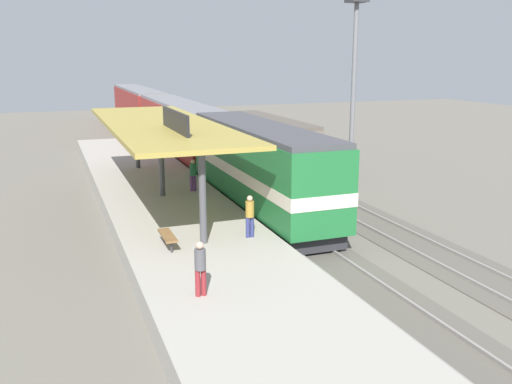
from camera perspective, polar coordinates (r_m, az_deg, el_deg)
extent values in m
plane|color=#666056|center=(31.34, 2.47, -0.94)|extent=(120.00, 120.00, 0.00)
cube|color=#565249|center=(30.63, -0.98, -1.24)|extent=(3.20, 110.00, 0.04)
cube|color=gray|center=(30.39, -2.26, -1.25)|extent=(0.10, 110.00, 0.16)
cube|color=gray|center=(30.86, 0.28, -1.01)|extent=(0.10, 110.00, 0.16)
cube|color=#565249|center=(32.41, 6.70, -0.49)|extent=(3.20, 110.00, 0.04)
cube|color=gray|center=(32.08, 5.56, -0.50)|extent=(0.10, 110.00, 0.16)
cube|color=gray|center=(32.72, 7.83, -0.28)|extent=(0.10, 110.00, 0.16)
cube|color=#9E998E|center=(29.36, -9.47, -1.22)|extent=(6.00, 44.00, 0.90)
cylinder|color=#47474C|center=(21.24, -5.47, -0.58)|extent=(0.28, 0.28, 3.60)
cylinder|color=#47474C|center=(28.87, -9.65, 3.10)|extent=(0.28, 0.28, 3.60)
cylinder|color=#47474C|center=(36.65, -12.08, 5.22)|extent=(0.28, 0.28, 3.60)
cube|color=#A38E3D|center=(28.58, -9.80, 6.84)|extent=(5.20, 18.00, 0.20)
cube|color=black|center=(25.02, -8.27, 7.21)|extent=(0.12, 4.80, 0.90)
cylinder|color=#333338|center=(20.77, -8.63, -5.59)|extent=(0.07, 0.07, 0.42)
cylinder|color=#333338|center=(21.98, -9.35, -4.53)|extent=(0.07, 0.07, 0.42)
cube|color=brown|center=(21.30, -9.03, -4.40)|extent=(0.44, 1.70, 0.08)
cube|color=#28282D|center=(28.71, 0.34, -1.24)|extent=(2.60, 13.60, 0.70)
cube|color=#1E6B33|center=(28.25, 0.34, 2.88)|extent=(2.90, 14.40, 3.50)
cube|color=#424247|center=(27.95, 0.35, 6.64)|extent=(2.78, 14.11, 0.24)
cube|color=beige|center=(28.30, 0.34, 2.36)|extent=(2.93, 14.43, 0.56)
cube|color=#28282D|center=(45.62, -7.76, 4.24)|extent=(2.60, 19.20, 0.70)
cube|color=maroon|center=(45.34, -7.85, 6.73)|extent=(2.90, 20.00, 3.30)
cube|color=slate|center=(45.17, -7.92, 8.96)|extent=(2.78, 19.60, 0.24)
cube|color=#28282D|center=(65.89, -11.86, 6.97)|extent=(2.60, 19.20, 0.70)
cube|color=maroon|center=(65.69, -11.95, 8.70)|extent=(2.90, 20.00, 3.30)
cube|color=slate|center=(65.57, -12.03, 10.24)|extent=(2.78, 19.60, 0.24)
cube|color=#28282D|center=(39.78, 1.20, 2.98)|extent=(2.50, 11.20, 0.70)
cube|color=#6B6056|center=(39.51, 1.21, 5.33)|extent=(2.80, 12.00, 2.60)
cube|color=#554D45|center=(39.33, 1.22, 7.37)|extent=(2.69, 11.76, 0.24)
cylinder|color=slate|center=(35.14, 9.89, 9.56)|extent=(0.28, 0.28, 11.00)
cylinder|color=#663375|center=(29.94, -6.60, 0.88)|extent=(0.16, 0.16, 0.84)
cylinder|color=#663375|center=(29.98, -6.27, 0.91)|extent=(0.16, 0.16, 0.84)
cylinder|color=#23603D|center=(29.80, -6.47, 2.28)|extent=(0.34, 0.34, 0.64)
sphere|color=tan|center=(29.72, -6.50, 3.11)|extent=(0.23, 0.23, 0.23)
cylinder|color=maroon|center=(16.98, -5.97, -9.23)|extent=(0.16, 0.16, 0.84)
cylinder|color=maroon|center=(17.03, -5.38, -9.16)|extent=(0.16, 0.16, 0.84)
cylinder|color=#4C4C51|center=(16.73, -5.73, -6.86)|extent=(0.34, 0.34, 0.64)
sphere|color=tan|center=(16.58, -5.77, -5.45)|extent=(0.23, 0.23, 0.23)
cylinder|color=navy|center=(22.15, -0.85, -3.62)|extent=(0.16, 0.16, 0.84)
cylinder|color=navy|center=(22.21, -0.41, -3.57)|extent=(0.16, 0.16, 0.84)
cylinder|color=olive|center=(21.97, -0.64, -1.76)|extent=(0.34, 0.34, 0.64)
sphere|color=tan|center=(21.86, -0.64, -0.66)|extent=(0.23, 0.23, 0.23)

